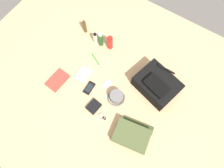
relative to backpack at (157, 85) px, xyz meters
name	(u,v)px	position (x,y,z in m)	size (l,w,h in m)	color
ground_plane	(112,86)	(-0.32, -0.19, -0.08)	(2.64, 2.02, 0.02)	tan
backpack	(157,85)	(0.00, 0.00, 0.00)	(0.40, 0.34, 0.16)	black
toiletry_pouch	(132,135)	(0.04, -0.46, -0.04)	(0.30, 0.28, 0.07)	#47512D
bucket_hat	(116,97)	(-0.23, -0.27, -0.04)	(0.15, 0.15, 0.08)	slate
cologne_bottle	(85,27)	(-0.85, 0.14, 0.00)	(0.03, 0.03, 0.15)	#473319
lotion_bottle	(95,38)	(-0.70, 0.10, -0.01)	(0.04, 0.04, 0.12)	beige
shampoo_bottle	(101,39)	(-0.64, 0.11, 0.00)	(0.05, 0.05, 0.16)	#19471E
sunscreen_spray	(110,42)	(-0.55, 0.13, 0.00)	(0.05, 0.05, 0.16)	red
paperback_novel	(58,80)	(-0.75, -0.42, -0.06)	(0.14, 0.20, 0.03)	red
cell_phone	(89,88)	(-0.48, -0.32, -0.06)	(0.07, 0.12, 0.01)	black
media_player	(107,84)	(-0.37, -0.21, -0.07)	(0.06, 0.09, 0.01)	#B7B7BC
wristwatch	(102,117)	(-0.24, -0.47, -0.07)	(0.07, 0.06, 0.01)	#99999E
toothbrush	(97,61)	(-0.57, -0.07, -0.06)	(0.16, 0.08, 0.02)	#198C33
wallet	(94,106)	(-0.35, -0.43, -0.06)	(0.09, 0.11, 0.02)	black
notepad	(83,74)	(-0.60, -0.24, -0.06)	(0.11, 0.15, 0.02)	beige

